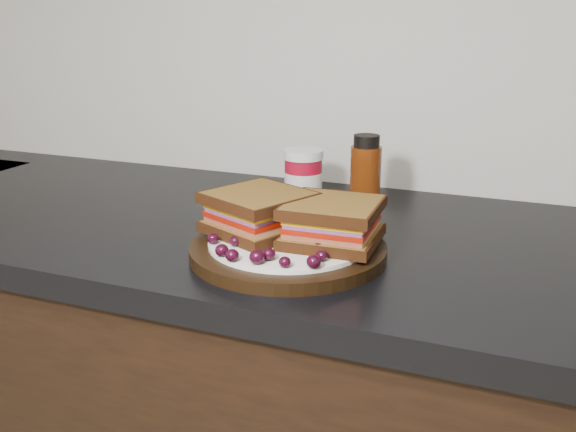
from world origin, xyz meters
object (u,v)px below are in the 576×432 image
object	(u,v)px
sandwich_left	(259,212)
condiment_jar	(303,178)
oil_bottle	(365,177)
plate	(288,250)

from	to	relation	value
sandwich_left	condiment_jar	distance (m)	0.22
oil_bottle	condiment_jar	bearing A→B (deg)	167.35
plate	oil_bottle	bearing A→B (deg)	76.35
sandwich_left	plate	bearing A→B (deg)	4.46
plate	sandwich_left	world-z (taller)	sandwich_left
condiment_jar	oil_bottle	xyz separation A→B (m)	(0.12, -0.03, 0.02)
plate	sandwich_left	size ratio (longest dim) A/B	2.14
condiment_jar	oil_bottle	distance (m)	0.12
sandwich_left	condiment_jar	xyz separation A→B (m)	(-0.01, 0.22, -0.00)
plate	condiment_jar	xyz separation A→B (m)	(-0.07, 0.24, 0.04)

